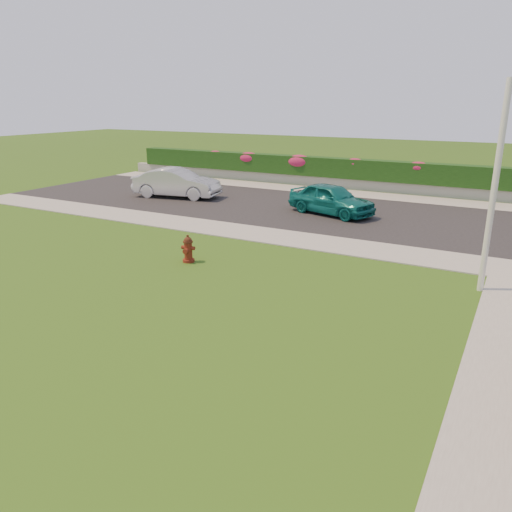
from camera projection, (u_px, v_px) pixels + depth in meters
The scene contains 15 objects.
ground at pixel (142, 343), 10.49m from camera, with size 120.00×120.00×0.00m, color black.
street_far at pixel (255, 204), 24.50m from camera, with size 26.00×8.00×0.04m, color black.
sidewalk_far at pixel (176, 222), 20.77m from camera, with size 24.00×2.00×0.04m, color gray.
sidewalk_beyond at pixel (364, 195), 26.85m from camera, with size 34.00×2.00×0.04m, color gray.
retaining_wall at pixel (373, 186), 28.02m from camera, with size 34.00×0.40×0.60m, color gray.
hedge at pixel (374, 170), 27.85m from camera, with size 32.00×0.90×1.10m, color black.
fire_hydrant at pixel (188, 249), 15.66m from camera, with size 0.45×0.43×0.87m.
sedan_teal at pixel (331, 199), 21.99m from camera, with size 1.61×4.00×1.36m, color #0C5E5A.
sedan_silver at pixel (177, 183), 25.86m from camera, with size 1.57×4.51×1.49m, color #B5B8BD.
utility_pole at pixel (494, 190), 12.60m from camera, with size 0.16×0.16×5.42m, color silver.
flower_clump_a at pixel (215, 155), 32.48m from camera, with size 1.05×0.68×0.53m, color #C22165.
flower_clump_b at pixel (249, 158), 31.35m from camera, with size 1.40×0.90×0.70m, color #C22165.
flower_clump_c at pixel (299, 161), 29.77m from camera, with size 1.55×1.00×0.78m, color #C22165.
flower_clump_d at pixel (355, 163), 28.18m from camera, with size 1.11×0.71×0.56m, color #C22165.
flower_clump_e at pixel (418, 167), 26.58m from camera, with size 1.18×0.76×0.59m, color #C22165.
Camera 1 is at (6.64, -7.15, 4.90)m, focal length 35.00 mm.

